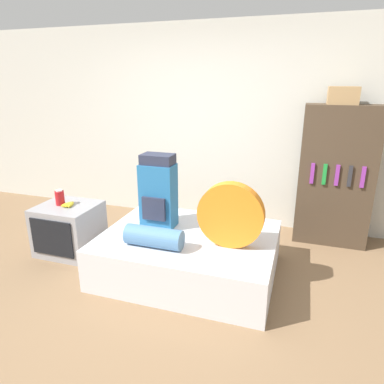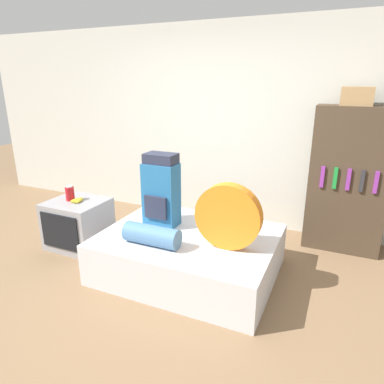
% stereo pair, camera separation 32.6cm
% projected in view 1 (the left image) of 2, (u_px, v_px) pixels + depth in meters
% --- Properties ---
extents(ground_plane, '(16.00, 16.00, 0.00)m').
position_uv_depth(ground_plane, '(144.00, 298.00, 3.11)').
color(ground_plane, '#846647').
extents(wall_back, '(8.00, 0.05, 2.60)m').
position_uv_depth(wall_back, '(207.00, 126.00, 4.58)').
color(wall_back, silver).
rests_on(wall_back, ground_plane).
extents(bed, '(1.70, 1.31, 0.42)m').
position_uv_depth(bed, '(189.00, 253.00, 3.48)').
color(bed, silver).
rests_on(bed, ground_plane).
extents(backpack, '(0.35, 0.26, 0.77)m').
position_uv_depth(backpack, '(158.00, 192.00, 3.51)').
color(backpack, '#23669E').
rests_on(backpack, bed).
extents(tent_bag, '(0.61, 0.12, 0.61)m').
position_uv_depth(tent_bag, '(231.00, 215.00, 3.09)').
color(tent_bag, orange).
rests_on(tent_bag, bed).
extents(sleeping_roll, '(0.54, 0.19, 0.19)m').
position_uv_depth(sleeping_roll, '(154.00, 237.00, 3.14)').
color(sleeping_roll, teal).
rests_on(sleeping_roll, bed).
extents(television, '(0.64, 0.59, 0.56)m').
position_uv_depth(television, '(69.00, 229.00, 3.89)').
color(television, '#939399').
rests_on(television, ground_plane).
extents(canister, '(0.10, 0.10, 0.17)m').
position_uv_depth(canister, '(60.00, 198.00, 3.81)').
color(canister, '#B2191E').
rests_on(canister, television).
extents(banana_bunch, '(0.13, 0.17, 0.04)m').
position_uv_depth(banana_bunch, '(69.00, 204.00, 3.79)').
color(banana_bunch, yellow).
rests_on(banana_bunch, television).
extents(bookshelf, '(0.82, 0.36, 1.64)m').
position_uv_depth(bookshelf, '(335.00, 177.00, 3.98)').
color(bookshelf, '#473828').
rests_on(bookshelf, ground_plane).
extents(cardboard_box, '(0.31, 0.29, 0.19)m').
position_uv_depth(cardboard_box, '(343.00, 95.00, 3.73)').
color(cardboard_box, '#A88456').
rests_on(cardboard_box, bookshelf).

